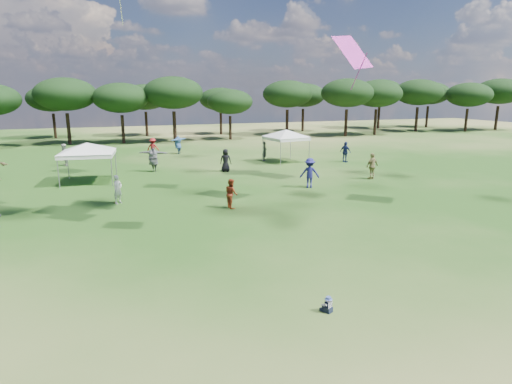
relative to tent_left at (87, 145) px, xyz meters
The scene contains 6 objects.
ground 23.60m from the tent_left, 75.67° to the right, with size 140.00×140.00×0.00m, color #274E17.
tree_line 26.16m from the tent_left, 71.61° to the left, with size 108.78×17.63×7.77m.
tent_left is the anchor object (origin of this frame).
tent_right 15.85m from the tent_left, 12.04° to the left, with size 5.98×5.98×3.04m.
toddler 21.52m from the tent_left, 72.48° to the right, with size 0.34×0.37×0.45m.
festival_crowd 4.81m from the tent_left, 21.42° to the left, with size 29.77×21.88×1.92m.
Camera 1 is at (-4.75, -6.96, 5.85)m, focal length 30.00 mm.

